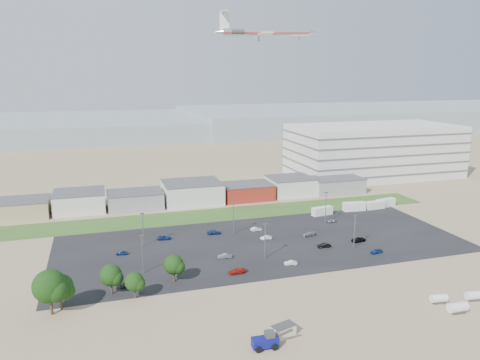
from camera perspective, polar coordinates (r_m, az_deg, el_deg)
name	(u,v)px	position (r m, az deg, el deg)	size (l,w,h in m)	color
ground	(270,271)	(121.89, 3.74, -11.03)	(700.00, 700.00, 0.00)	#977F60
parking_lot	(262,243)	(140.89, 2.76, -7.66)	(120.00, 50.00, 0.01)	black
grass_strip	(219,214)	(168.50, -2.54, -4.21)	(160.00, 16.00, 0.02)	#365620
hills_backdrop	(189,125)	(429.06, -6.24, 6.67)	(700.00, 200.00, 9.00)	gray
building_row	(164,195)	(182.31, -9.24, -1.76)	(170.00, 20.00, 8.00)	silver
parking_garage	(373,150)	(240.67, 15.94, 3.48)	(80.00, 40.00, 25.00)	silver
portable_shed	(284,331)	(94.31, 5.34, -17.82)	(4.66, 2.42, 2.35)	beige
telehandler	(265,340)	(90.35, 3.08, -18.92)	(7.88, 2.63, 3.28)	#0C0F61
storage_tank_nw	(439,298)	(114.42, 23.07, -13.13)	(3.61, 1.80, 2.16)	silver
storage_tank_ne	(474,295)	(118.87, 26.64, -12.47)	(3.81, 1.91, 2.29)	silver
storage_tank_sw	(458,307)	(111.71, 25.02, -13.88)	(4.15, 2.08, 2.49)	silver
box_trailer_a	(322,211)	(169.96, 9.98, -3.74)	(7.74, 2.42, 2.90)	silver
box_trailer_b	(354,206)	(177.75, 13.75, -3.15)	(8.33, 2.60, 3.12)	silver
box_trailer_c	(375,205)	(182.18, 16.14, -2.95)	(7.64, 2.39, 2.86)	silver
box_trailer_d	(386,203)	(186.34, 17.36, -2.66)	(7.98, 2.49, 2.99)	silver
tree_far_left	(50,290)	(106.79, -22.17, -12.28)	(7.44, 7.44, 11.17)	black
tree_left	(60,290)	(108.37, -21.08, -12.41)	(6.06, 6.06, 9.10)	black
tree_mid	(111,277)	(112.33, -15.45, -11.38)	(5.36, 5.36, 8.05)	black
tree_right	(135,284)	(109.37, -12.74, -12.23)	(4.61, 4.61, 6.91)	black
tree_near	(174,267)	(115.66, -8.09, -10.41)	(5.11, 5.11, 7.67)	black
lightpole_front_l	(143,254)	(121.16, -11.79, -8.85)	(1.19, 0.49, 10.08)	slate
lightpole_front_m	(265,241)	(127.88, 3.08, -7.47)	(1.16, 0.48, 9.89)	slate
lightpole_front_r	(354,232)	(138.74, 13.78, -6.17)	(1.18, 0.49, 9.99)	slate
lightpole_back_l	(143,229)	(140.06, -11.74, -5.92)	(1.16, 0.48, 9.84)	slate
lightpole_back_m	(234,218)	(146.65, -0.80, -4.71)	(1.20, 0.50, 10.22)	slate
lightpole_back_r	(326,208)	(159.53, 10.40, -3.36)	(1.28, 0.53, 10.89)	slate
airliner	(266,32)	(226.51, 3.19, 17.53)	(48.34, 32.96, 14.28)	silver
parked_car_0	(358,240)	(145.89, 14.20, -7.07)	(2.06, 4.47, 1.24)	black
parked_car_1	(324,245)	(139.09, 10.21, -7.85)	(1.37, 3.92, 1.29)	black
parked_car_2	(376,251)	(138.20, 16.29, -8.32)	(1.47, 3.64, 1.24)	navy
parked_car_3	(237,271)	(120.07, -0.41, -11.05)	(1.78, 4.37, 1.27)	maroon
parked_car_4	(225,256)	(129.45, -1.86, -9.24)	(1.37, 3.92, 1.29)	#595B5E
parked_car_5	(122,253)	(135.82, -14.22, -8.61)	(1.29, 3.20, 1.09)	navy
parked_car_6	(214,232)	(148.15, -3.18, -6.37)	(1.78, 4.39, 1.27)	navy
parked_car_7	(266,238)	(143.60, 3.20, -7.02)	(1.25, 3.57, 1.18)	silver
parked_car_8	(332,221)	(162.26, 11.17, -4.92)	(1.28, 3.18, 1.08)	#A5A5AA
parked_car_9	(164,238)	(145.16, -9.24, -6.95)	(1.93, 4.18, 1.16)	navy
parked_car_10	(129,284)	(116.22, -13.39, -12.25)	(1.80, 4.43, 1.29)	#595B5E
parked_car_11	(256,229)	(151.04, 2.00, -5.99)	(1.29, 3.71, 1.22)	silver
parked_car_12	(308,234)	(147.64, 8.34, -6.56)	(1.78, 4.37, 1.27)	#A5A5AA
parked_car_13	(291,263)	(125.87, 6.20, -10.00)	(1.21, 3.47, 1.14)	silver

